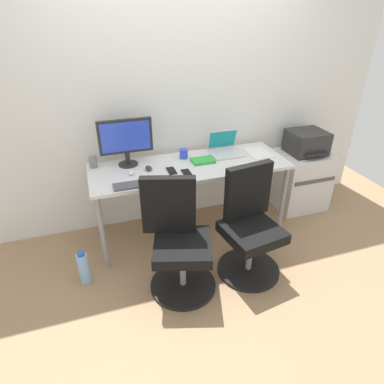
# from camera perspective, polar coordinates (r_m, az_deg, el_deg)

# --- Properties ---
(ground_plane) EXTENTS (5.28, 5.28, 0.00)m
(ground_plane) POSITION_cam_1_polar(r_m,az_deg,el_deg) (3.46, -0.26, -6.68)
(ground_plane) COLOR #9E7A56
(back_wall) EXTENTS (4.40, 0.04, 2.60)m
(back_wall) POSITION_cam_1_polar(r_m,az_deg,el_deg) (3.26, -2.60, 16.35)
(back_wall) COLOR white
(back_wall) RESTS_ON ground
(desk) EXTENTS (1.84, 0.65, 0.75)m
(desk) POSITION_cam_1_polar(r_m,az_deg,el_deg) (3.10, -0.29, 3.61)
(desk) COLOR silver
(desk) RESTS_ON ground
(office_chair_left) EXTENTS (0.55, 0.55, 0.94)m
(office_chair_left) POSITION_cam_1_polar(r_m,az_deg,el_deg) (2.62, -2.45, -8.56)
(office_chair_left) COLOR black
(office_chair_left) RESTS_ON ground
(office_chair_right) EXTENTS (0.54, 0.54, 0.94)m
(office_chair_right) POSITION_cam_1_polar(r_m,az_deg,el_deg) (2.82, 9.92, -5.97)
(office_chair_right) COLOR black
(office_chair_right) RESTS_ON ground
(side_cabinet) EXTENTS (0.55, 0.50, 0.65)m
(side_cabinet) POSITION_cam_1_polar(r_m,az_deg,el_deg) (3.93, 18.09, 2.09)
(side_cabinet) COLOR silver
(side_cabinet) RESTS_ON ground
(printer) EXTENTS (0.38, 0.40, 0.24)m
(printer) POSITION_cam_1_polar(r_m,az_deg,el_deg) (3.76, 19.15, 8.11)
(printer) COLOR #2D2D2D
(printer) RESTS_ON side_cabinet
(water_bottle_on_floor) EXTENTS (0.09, 0.09, 0.31)m
(water_bottle_on_floor) POSITION_cam_1_polar(r_m,az_deg,el_deg) (2.95, -18.18, -12.30)
(water_bottle_on_floor) COLOR #8CBFF2
(water_bottle_on_floor) RESTS_ON ground
(desktop_monitor) EXTENTS (0.48, 0.18, 0.43)m
(desktop_monitor) POSITION_cam_1_polar(r_m,az_deg,el_deg) (3.04, -11.36, 8.92)
(desktop_monitor) COLOR #262626
(desktop_monitor) RESTS_ON desk
(open_laptop) EXTENTS (0.31, 0.28, 0.22)m
(open_laptop) POSITION_cam_1_polar(r_m,az_deg,el_deg) (3.32, 5.75, 7.55)
(open_laptop) COLOR silver
(open_laptop) RESTS_ON desk
(keyboard_by_monitor) EXTENTS (0.34, 0.12, 0.02)m
(keyboard_by_monitor) POSITION_cam_1_polar(r_m,az_deg,el_deg) (2.74, -9.92, 1.25)
(keyboard_by_monitor) COLOR #515156
(keyboard_by_monitor) RESTS_ON desk
(keyboard_by_laptop) EXTENTS (0.34, 0.12, 0.02)m
(keyboard_by_laptop) POSITION_cam_1_polar(r_m,az_deg,el_deg) (3.03, 9.50, 4.11)
(keyboard_by_laptop) COLOR #B7B7B7
(keyboard_by_laptop) RESTS_ON desk
(mouse_by_monitor) EXTENTS (0.06, 0.10, 0.03)m
(mouse_by_monitor) POSITION_cam_1_polar(r_m,az_deg,el_deg) (2.99, -7.49, 4.10)
(mouse_by_monitor) COLOR #2D2D2D
(mouse_by_monitor) RESTS_ON desk
(mouse_by_laptop) EXTENTS (0.06, 0.10, 0.03)m
(mouse_by_laptop) POSITION_cam_1_polar(r_m,az_deg,el_deg) (2.94, -10.44, 3.35)
(mouse_by_laptop) COLOR silver
(mouse_by_laptop) RESTS_ON desk
(coffee_mug) EXTENTS (0.08, 0.08, 0.09)m
(coffee_mug) POSITION_cam_1_polar(r_m,az_deg,el_deg) (3.20, -1.45, 6.62)
(coffee_mug) COLOR blue
(coffee_mug) RESTS_ON desk
(pen_cup) EXTENTS (0.07, 0.07, 0.10)m
(pen_cup) POSITION_cam_1_polar(r_m,az_deg,el_deg) (3.13, -16.68, 4.98)
(pen_cup) COLOR slate
(pen_cup) RESTS_ON desk
(phone_near_laptop) EXTENTS (0.07, 0.14, 0.01)m
(phone_near_laptop) POSITION_cam_1_polar(r_m,az_deg,el_deg) (2.91, -0.92, 3.33)
(phone_near_laptop) COLOR black
(phone_near_laptop) RESTS_ON desk
(phone_near_monitor) EXTENTS (0.07, 0.14, 0.01)m
(phone_near_monitor) POSITION_cam_1_polar(r_m,az_deg,el_deg) (2.95, -3.56, 3.69)
(phone_near_monitor) COLOR black
(phone_near_monitor) RESTS_ON desk
(notebook) EXTENTS (0.21, 0.15, 0.03)m
(notebook) POSITION_cam_1_polar(r_m,az_deg,el_deg) (3.13, 1.88, 5.45)
(notebook) COLOR green
(notebook) RESTS_ON desk
(paper_pile) EXTENTS (0.21, 0.30, 0.01)m
(paper_pile) POSITION_cam_1_polar(r_m,az_deg,el_deg) (3.38, 11.34, 6.65)
(paper_pile) COLOR white
(paper_pile) RESTS_ON desk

